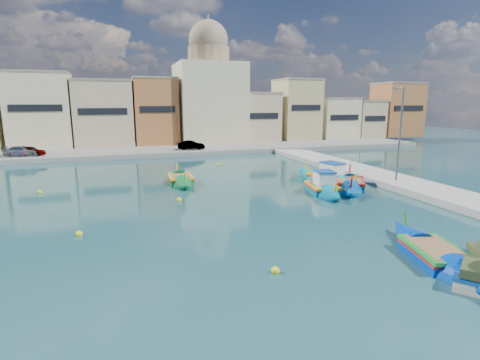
{
  "coord_description": "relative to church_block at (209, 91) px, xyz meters",
  "views": [
    {
      "loc": [
        -4.03,
        -18.63,
        6.83
      ],
      "look_at": [
        4.0,
        6.0,
        1.4
      ],
      "focal_mm": 28.0,
      "sensor_mm": 36.0,
      "label": 1
    }
  ],
  "objects": [
    {
      "name": "mooring_buoys",
      "position": [
        -8.7,
        -33.5,
        -8.33
      ],
      "size": [
        26.6,
        26.47,
        0.36
      ],
      "color": "yellow",
      "rests_on": "ground"
    },
    {
      "name": "north_townhouses",
      "position": [
        -3.32,
        -0.64,
        -3.41
      ],
      "size": [
        83.2,
        7.87,
        10.19
      ],
      "color": "tan",
      "rests_on": "ground"
    },
    {
      "name": "luzzu_blue_south",
      "position": [
        -1.18,
        -46.73,
        -8.16
      ],
      "size": [
        3.97,
        8.31,
        2.34
      ],
      "color": "#0036AC",
      "rests_on": "ground"
    },
    {
      "name": "parked_cars",
      "position": [
        -18.93,
        -9.5,
        -7.22
      ],
      "size": [
        23.86,
        2.26,
        1.17
      ],
      "color": "#4C1919",
      "rests_on": "north_quay"
    },
    {
      "name": "luzzu_blue_cabin",
      "position": [
        0.63,
        -34.02,
        -8.08
      ],
      "size": [
        3.25,
        7.77,
        2.68
      ],
      "color": "#006B97",
      "rests_on": "ground"
    },
    {
      "name": "church_block",
      "position": [
        0.0,
        0.0,
        0.0
      ],
      "size": [
        10.0,
        10.0,
        19.1
      ],
      "color": "beige",
      "rests_on": "ground"
    },
    {
      "name": "ground",
      "position": [
        -10.0,
        -40.0,
        -8.41
      ],
      "size": [
        160.0,
        160.0,
        0.0
      ],
      "primitive_type": "plane",
      "color": "#143A3E",
      "rests_on": "ground"
    },
    {
      "name": "luzzu_green",
      "position": [
        -9.15,
        -27.23,
        -8.16
      ],
      "size": [
        2.08,
        7.29,
        2.28
      ],
      "color": "#0A7034",
      "rests_on": "ground"
    },
    {
      "name": "luzzu_cyan_mid",
      "position": [
        3.55,
        -33.39,
        -8.14
      ],
      "size": [
        6.45,
        8.35,
        2.56
      ],
      "color": "#0052AC",
      "rests_on": "ground"
    },
    {
      "name": "east_quay",
      "position": [
        8.0,
        -40.0,
        -8.16
      ],
      "size": [
        4.0,
        70.0,
        0.5
      ],
      "primitive_type": "cube",
      "color": "gray",
      "rests_on": "ground"
    },
    {
      "name": "luzzu_turquoise_cabin",
      "position": [
        3.04,
        -30.87,
        -8.07
      ],
      "size": [
        3.64,
        8.91,
        2.8
      ],
      "color": "#0086A3",
      "rests_on": "ground"
    },
    {
      "name": "quay_street_lamp",
      "position": [
        7.44,
        -34.0,
        -4.07
      ],
      "size": [
        1.18,
        0.16,
        8.0
      ],
      "color": "#595B60",
      "rests_on": "ground"
    },
    {
      "name": "north_quay",
      "position": [
        -10.0,
        -8.0,
        -8.11
      ],
      "size": [
        80.0,
        8.0,
        0.6
      ],
      "primitive_type": "cube",
      "color": "gray",
      "rests_on": "ground"
    }
  ]
}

